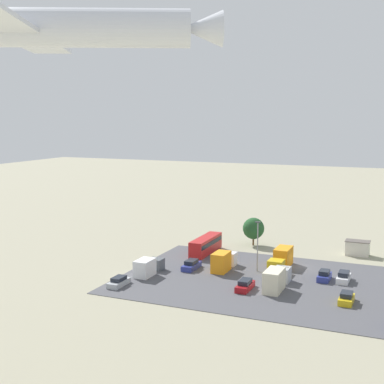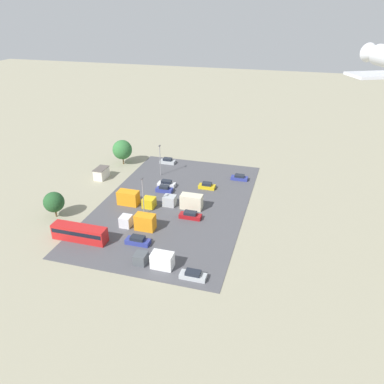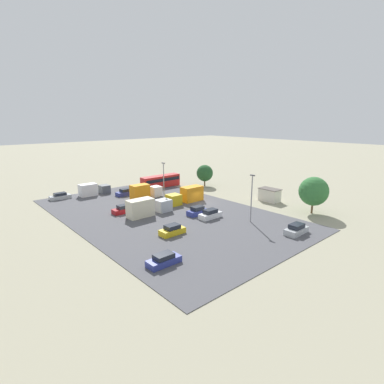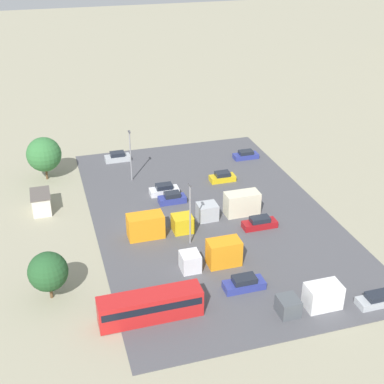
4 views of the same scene
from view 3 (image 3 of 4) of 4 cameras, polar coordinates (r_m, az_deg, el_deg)
The scene contains 20 objects.
ground_plane at distance 64.37m, azimuth 1.93°, elevation -2.26°, with size 400.00×400.00×0.00m, color gray.
parking_lot_surface at distance 58.09m, azimuth -5.53°, elevation -4.05°, with size 52.99×32.90×0.08m.
shed_building at distance 68.28m, azimuth 14.55°, elevation -0.53°, with size 4.57×2.78×2.85m.
bus at distance 80.07m, azimuth -6.01°, elevation 2.13°, with size 2.62×11.07×3.08m.
parked_car_0 at distance 47.42m, azimuth -3.78°, elevation -7.27°, with size 1.90×4.09×1.57m.
parked_car_1 at distance 38.25m, azimuth -5.39°, elevation -12.76°, with size 1.89×4.37×1.42m.
parked_car_2 at distance 56.65m, azimuth 1.04°, elevation -3.68°, with size 1.82×4.07×1.65m.
parked_car_3 at distance 50.30m, azimuth 19.25°, elevation -6.77°, with size 1.94×4.34×1.61m.
parked_car_4 at distance 59.44m, azimuth -12.72°, elevation -3.22°, with size 1.83×4.76×1.58m.
parked_car_5 at distance 74.14m, azimuth -23.81°, elevation -0.76°, with size 1.84×4.54×1.42m.
parked_car_6 at distance 54.92m, azimuth 3.51°, elevation -4.27°, with size 1.84×4.45×1.65m.
parked_car_7 at distance 72.87m, azimuth -12.43°, elevation -0.07°, with size 1.94×4.78×1.61m.
parked_truck_0 at distance 56.85m, azimuth -8.54°, elevation -2.90°, with size 2.42×9.01×3.32m.
parked_truck_1 at distance 69.13m, azimuth -9.04°, elevation 0.06°, with size 2.37×7.45×3.31m.
parked_truck_2 at distance 75.03m, azimuth -18.37°, elevation 0.43°, with size 2.40×7.14×2.83m.
parked_truck_3 at distance 65.11m, azimuth -0.97°, elevation -0.64°, with size 2.54×8.81×3.25m.
tree_near_shed at distance 61.40m, azimuth 22.16°, elevation 0.13°, with size 5.51×5.51×7.12m.
tree_apron_mid at distance 80.90m, azimuth 2.44°, elevation 3.61°, with size 4.43×4.43×5.76m.
light_pole_lot_centre at distance 64.62m, azimuth -5.41°, elevation 2.17°, with size 0.90×0.28×8.67m.
light_pole_lot_edge at distance 52.70m, azimuth 11.27°, elevation -0.81°, with size 0.90×0.28×8.43m.
Camera 3 is at (-45.09, 42.41, 17.66)m, focal length 28.00 mm.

